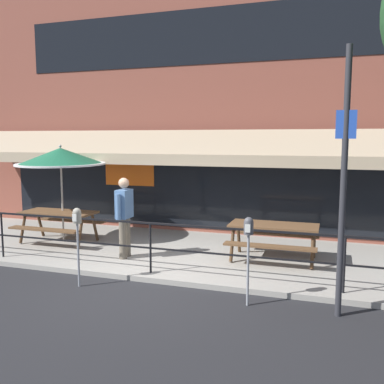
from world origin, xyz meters
TOP-DOWN VIEW (x-y plane):
  - ground_plane at (0.00, 0.00)m, footprint 120.00×120.00m
  - patio_deck at (0.00, 2.00)m, footprint 15.00×4.00m
  - restaurant_building at (-0.00, 4.22)m, footprint 15.00×1.60m
  - patio_railing at (0.00, 0.30)m, footprint 13.84×0.04m
  - picnic_table_left at (-3.08, 1.77)m, footprint 1.80×1.42m
  - picnic_table_centre at (2.10, 1.84)m, footprint 1.80×1.42m
  - patio_umbrella_left at (-3.08, 1.94)m, footprint 2.14×2.14m
  - pedestrian_walking at (-0.93, 1.07)m, footprint 0.24×0.62m
  - parking_meter_near at (-1.02, -0.55)m, footprint 0.15×0.16m
  - parking_meter_far at (2.01, -0.48)m, footprint 0.15×0.16m
  - street_sign_pole at (3.36, -0.45)m, footprint 0.28×0.09m

SIDE VIEW (x-z plane):
  - ground_plane at x=0.00m, z-range 0.00..0.00m
  - patio_deck at x=0.00m, z-range 0.00..0.10m
  - picnic_table_left at x=-3.08m, z-range 0.33..1.08m
  - picnic_table_centre at x=2.10m, z-range 0.33..1.08m
  - patio_railing at x=0.00m, z-range 0.32..1.28m
  - pedestrian_walking at x=-0.93m, z-range 0.20..1.91m
  - parking_meter_near at x=-1.02m, z-range 0.44..1.86m
  - parking_meter_far at x=2.01m, z-range 0.44..1.86m
  - street_sign_pole at x=3.36m, z-range 0.06..3.98m
  - patio_umbrella_left at x=-3.08m, z-range 0.99..3.37m
  - restaurant_building at x=0.00m, z-range -0.03..7.44m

